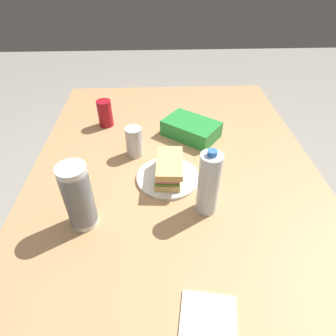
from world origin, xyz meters
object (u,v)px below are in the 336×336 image
object	(u,v)px
dining_table	(174,186)
soda_can_silver	(134,142)
soda_can_red	(105,113)
plastic_cup_stack	(78,197)
chip_bag	(191,129)
water_bottle_tall	(209,184)
sandwich	(169,168)
paper_plate	(168,177)

from	to	relation	value
dining_table	soda_can_silver	xyz separation A→B (m)	(-0.10, -0.16, 0.15)
soda_can_red	plastic_cup_stack	size ratio (longest dim) A/B	0.55
chip_bag	soda_can_silver	xyz separation A→B (m)	(0.13, -0.24, 0.03)
water_bottle_tall	plastic_cup_stack	distance (m)	0.39
sandwich	soda_can_silver	size ratio (longest dim) A/B	1.54
chip_bag	water_bottle_tall	bearing A→B (deg)	-51.53
chip_bag	soda_can_silver	distance (m)	0.27
water_bottle_tall	soda_can_silver	bearing A→B (deg)	-141.67
dining_table	soda_can_red	distance (m)	0.48
soda_can_red	dining_table	bearing A→B (deg)	41.42
paper_plate	chip_bag	distance (m)	0.31
paper_plate	soda_can_silver	size ratio (longest dim) A/B	1.88
dining_table	water_bottle_tall	size ratio (longest dim) A/B	6.47
chip_bag	plastic_cup_stack	distance (m)	0.62
soda_can_red	sandwich	bearing A→B (deg)	34.64
soda_can_silver	water_bottle_tall	bearing A→B (deg)	38.33
chip_bag	plastic_cup_stack	size ratio (longest dim) A/B	1.04
dining_table	soda_can_silver	world-z (taller)	soda_can_silver
water_bottle_tall	soda_can_silver	xyz separation A→B (m)	(-0.31, -0.24, -0.05)
sandwich	soda_can_silver	world-z (taller)	soda_can_silver
paper_plate	chip_bag	world-z (taller)	chip_bag
soda_can_silver	plastic_cup_stack	bearing A→B (deg)	-21.72
paper_plate	plastic_cup_stack	distance (m)	0.35
soda_can_red	water_bottle_tall	bearing A→B (deg)	35.46
soda_can_red	chip_bag	xyz separation A→B (m)	(0.11, 0.39, -0.03)
sandwich	plastic_cup_stack	distance (m)	0.33
dining_table	soda_can_red	bearing A→B (deg)	-138.58
dining_table	soda_can_silver	bearing A→B (deg)	-123.51
dining_table	plastic_cup_stack	world-z (taller)	plastic_cup_stack
paper_plate	soda_can_red	distance (m)	0.48
chip_bag	paper_plate	bearing A→B (deg)	-73.66
soda_can_red	chip_bag	world-z (taller)	soda_can_red
paper_plate	soda_can_silver	xyz separation A→B (m)	(-0.16, -0.13, 0.05)
paper_plate	plastic_cup_stack	world-z (taller)	plastic_cup_stack
paper_plate	sandwich	size ratio (longest dim) A/B	1.22
dining_table	soda_can_silver	size ratio (longest dim) A/B	12.43
paper_plate	sandwich	world-z (taller)	sandwich
sandwich	soda_can_silver	distance (m)	0.20
soda_can_red	chip_bag	bearing A→B (deg)	74.44
plastic_cup_stack	soda_can_silver	distance (m)	0.38
paper_plate	sandwich	bearing A→B (deg)	22.80
soda_can_red	plastic_cup_stack	world-z (taller)	plastic_cup_stack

